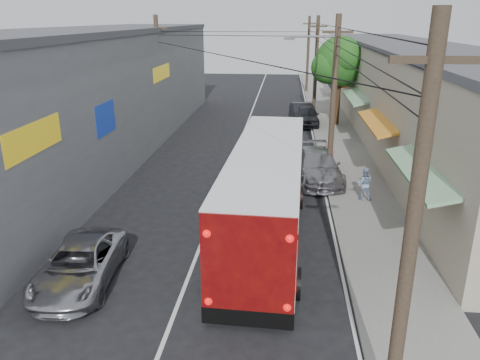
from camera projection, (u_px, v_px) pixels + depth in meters
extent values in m
plane|color=black|center=(164.00, 340.00, 11.99)|extent=(120.00, 120.00, 0.00)
cube|color=slate|center=(340.00, 145.00, 30.18)|extent=(3.00, 80.00, 0.12)
cube|color=#B3A38E|center=(409.00, 95.00, 30.69)|extent=(6.00, 40.00, 6.00)
cube|color=#4C4C51|center=(415.00, 46.00, 29.67)|extent=(6.20, 40.00, 0.30)
cube|color=#1A782D|center=(424.00, 170.00, 15.98)|extent=(1.39, 6.00, 0.46)
cube|color=orange|center=(380.00, 121.00, 23.50)|extent=(1.39, 6.00, 0.46)
cube|color=#1A782D|center=(358.00, 96.00, 31.02)|extent=(1.39, 6.00, 0.46)
cube|color=orange|center=(344.00, 81.00, 38.54)|extent=(1.39, 6.00, 0.46)
cube|color=#1A782D|center=(335.00, 70.00, 46.06)|extent=(1.39, 6.00, 0.46)
cube|color=gray|center=(98.00, 92.00, 28.54)|extent=(7.00, 36.00, 7.00)
cube|color=#4C4C51|center=(92.00, 31.00, 27.35)|extent=(7.20, 36.00, 0.30)
cube|color=yellow|center=(33.00, 138.00, 14.83)|extent=(0.12, 3.50, 1.00)
cube|color=#1433A5|center=(104.00, 119.00, 20.67)|extent=(0.12, 2.20, 1.40)
cube|color=yellow|center=(161.00, 73.00, 29.77)|extent=(0.12, 4.00, 0.90)
cylinder|color=#473828|center=(410.00, 244.00, 8.33)|extent=(0.28, 0.28, 8.00)
cube|color=#473828|center=(435.00, 60.00, 7.27)|extent=(1.40, 0.12, 0.12)
cylinder|color=#473828|center=(333.00, 102.00, 22.43)|extent=(0.28, 0.28, 8.00)
cube|color=#473828|center=(338.00, 32.00, 21.38)|extent=(1.40, 0.12, 0.12)
cylinder|color=#473828|center=(316.00, 69.00, 36.53)|extent=(0.28, 0.28, 8.00)
cube|color=#473828|center=(318.00, 26.00, 35.48)|extent=(1.40, 0.12, 0.12)
cylinder|color=#473828|center=(308.00, 55.00, 50.63)|extent=(0.28, 0.28, 8.00)
cube|color=#473828|center=(309.00, 24.00, 49.58)|extent=(1.40, 0.12, 0.12)
cylinder|color=#473828|center=(159.00, 81.00, 29.95)|extent=(0.28, 0.28, 8.00)
cube|color=#473828|center=(156.00, 28.00, 28.90)|extent=(1.40, 0.12, 0.12)
cylinder|color=#59595E|center=(313.00, 36.00, 21.54)|extent=(2.20, 0.10, 0.10)
cube|color=#59595E|center=(289.00, 39.00, 21.67)|extent=(0.50, 0.18, 0.12)
cylinder|color=#3F2B19|center=(337.00, 99.00, 35.16)|extent=(0.44, 0.44, 4.00)
sphere|color=#1A4B14|center=(340.00, 61.00, 34.24)|extent=(3.60, 3.60, 3.60)
sphere|color=#1A4B14|center=(352.00, 69.00, 34.91)|extent=(2.60, 2.60, 2.60)
sphere|color=#1A4B14|center=(328.00, 67.00, 34.08)|extent=(2.40, 2.40, 2.40)
sphere|color=#1A4B14|center=(347.00, 57.00, 33.13)|extent=(2.20, 2.20, 2.20)
sphere|color=#1A4B14|center=(335.00, 57.00, 35.05)|extent=(2.00, 2.00, 2.00)
cube|color=white|center=(266.00, 208.00, 17.38)|extent=(2.87, 11.71, 1.84)
cube|color=black|center=(268.00, 170.00, 17.39)|extent=(2.81, 9.77, 0.97)
cube|color=white|center=(267.00, 156.00, 16.72)|extent=(2.87, 11.71, 0.48)
cube|color=maroon|center=(248.00, 267.00, 11.66)|extent=(2.40, 0.17, 2.81)
cube|color=black|center=(247.00, 318.00, 12.15)|extent=(2.42, 0.19, 0.48)
sphere|color=red|center=(209.00, 301.00, 12.11)|extent=(0.21, 0.21, 0.21)
sphere|color=red|center=(287.00, 307.00, 11.85)|extent=(0.21, 0.21, 0.21)
sphere|color=red|center=(207.00, 233.00, 11.47)|extent=(0.21, 0.21, 0.21)
sphere|color=red|center=(290.00, 238.00, 11.22)|extent=(0.21, 0.21, 0.21)
cylinder|color=black|center=(214.00, 278.00, 13.94)|extent=(0.33, 0.98, 0.97)
cylinder|color=black|center=(296.00, 284.00, 13.63)|extent=(0.33, 0.98, 0.97)
cylinder|color=black|center=(244.00, 195.00, 20.46)|extent=(0.33, 0.98, 0.97)
cylinder|color=black|center=(299.00, 197.00, 20.16)|extent=(0.33, 0.98, 0.97)
cylinder|color=black|center=(248.00, 184.00, 21.82)|extent=(0.33, 0.98, 0.97)
cylinder|color=black|center=(300.00, 186.00, 21.52)|extent=(0.33, 0.98, 0.97)
imported|color=#ABAAB1|center=(80.00, 265.00, 14.38)|extent=(2.43, 4.68, 1.26)
imported|color=gray|center=(317.00, 166.00, 23.55)|extent=(2.70, 5.42, 1.51)
imported|color=#232428|center=(307.00, 115.00, 35.77)|extent=(1.76, 4.38, 1.49)
imported|color=black|center=(302.00, 113.00, 36.75)|extent=(2.05, 4.59, 1.46)
imported|color=pink|center=(329.00, 152.00, 25.56)|extent=(0.65, 0.53, 1.54)
imported|color=#829BBE|center=(364.00, 184.00, 20.70)|extent=(0.77, 0.63, 1.49)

